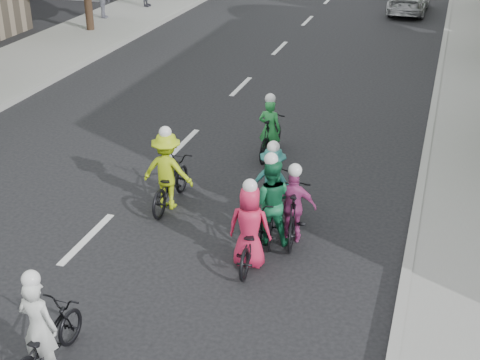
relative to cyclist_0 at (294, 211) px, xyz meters
The scene contains 11 objects.
ground 4.07m from the cyclist_0, 162.05° to the right, with size 120.00×120.00×0.00m, color black.
sidewalk_left 14.73m from the cyclist_0, 143.48° to the left, with size 4.00×80.00×0.15m, color gray.
curb_left 13.21m from the cyclist_0, 138.44° to the left, with size 0.18×80.00×0.18m, color #999993.
curb_right 9.05m from the cyclist_0, 75.77° to the left, with size 0.18×80.00×0.18m, color #999993.
cyclist_0 is the anchor object (origin of this frame).
cyclist_1 5.31m from the cyclist_0, 118.66° to the right, with size 0.68×1.76×1.73m.
cyclist_2 1.10m from the cyclist_0, 126.70° to the left, with size 0.99×1.53×1.64m.
cyclist_3 0.47m from the cyclist_0, 154.08° to the right, with size 0.95×1.53×1.86m.
cyclist_4 1.21m from the cyclist_0, 116.92° to the right, with size 0.81×1.84×1.73m.
cyclist_5 3.95m from the cyclist_0, 111.85° to the left, with size 0.56×1.73×1.65m.
cyclist_6 2.88m from the cyclist_0, 169.30° to the left, with size 1.09×1.89×1.82m.
Camera 1 is at (6.22, -9.77, 6.73)m, focal length 50.00 mm.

